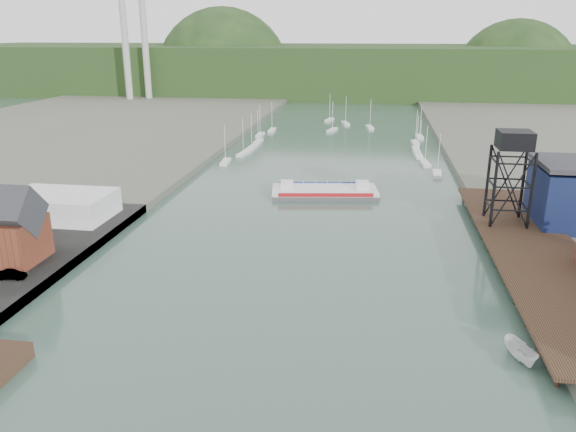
% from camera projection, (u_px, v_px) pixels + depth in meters
% --- Properties ---
extents(east_pier, '(14.00, 70.00, 2.45)m').
position_uv_depth(east_pier, '(536.00, 251.00, 85.92)').
color(east_pier, black).
rests_on(east_pier, ground).
extents(white_shed, '(18.00, 12.00, 4.50)m').
position_uv_depth(white_shed, '(61.00, 206.00, 101.71)').
color(white_shed, silver).
rests_on(white_shed, west_quay).
extents(lift_tower, '(6.50, 6.50, 16.00)m').
position_uv_depth(lift_tower, '(514.00, 146.00, 94.10)').
color(lift_tower, black).
rests_on(lift_tower, east_pier).
extents(marina_sailboats, '(57.71, 92.65, 0.90)m').
position_uv_depth(marina_sailboats, '(337.00, 141.00, 179.46)').
color(marina_sailboats, silver).
rests_on(marina_sailboats, ground).
extents(smokestacks, '(11.20, 8.20, 60.00)m').
position_uv_depth(smokestacks, '(135.00, 40.00, 273.75)').
color(smokestacks, '#A7A6A1').
rests_on(smokestacks, ground).
extents(distant_hills, '(500.00, 120.00, 80.00)m').
position_uv_depth(distant_hills, '(350.00, 73.00, 329.78)').
color(distant_hills, black).
rests_on(distant_hills, ground).
extents(chain_ferry, '(23.63, 12.25, 3.25)m').
position_uv_depth(chain_ferry, '(325.00, 191.00, 121.33)').
color(chain_ferry, '#47474A').
rests_on(chain_ferry, ground).
extents(motorboat, '(3.64, 5.78, 2.09)m').
position_uv_depth(motorboat, '(521.00, 352.00, 60.34)').
color(motorboat, silver).
rests_on(motorboat, ground).
extents(car_west_b, '(3.97, 1.79, 1.27)m').
position_uv_depth(car_west_b, '(12.00, 275.00, 76.73)').
color(car_west_b, '#999999').
rests_on(car_west_b, west_quay).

